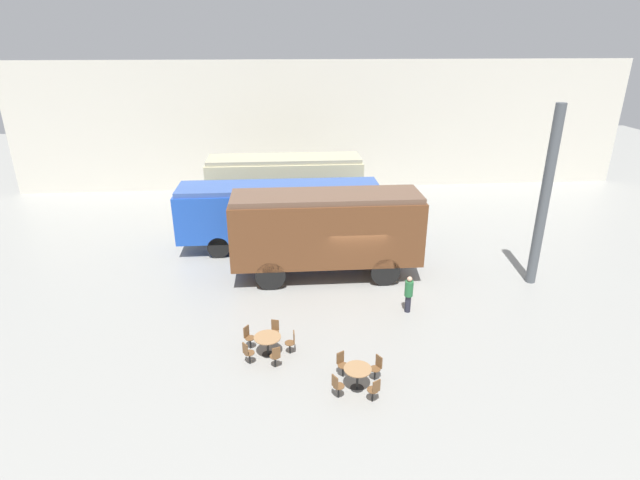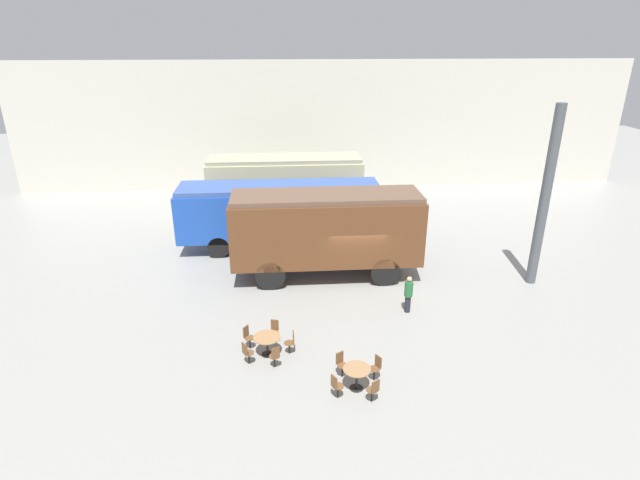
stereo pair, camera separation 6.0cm
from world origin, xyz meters
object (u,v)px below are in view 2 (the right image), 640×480
Objects in this scene: passenger_coach_vintage at (285,184)px; passenger_coach_wooden at (326,228)px; cafe_table_near at (357,373)px; cafe_chair_0 at (336,385)px; cafe_table_mid at (267,340)px; visitor_person at (408,293)px; streamlined_locomotive at (295,210)px.

passenger_coach_vintage is 1.06× the size of passenger_coach_wooden.
passenger_coach_vintage is 16.25m from cafe_table_near.
cafe_table_mid is at bearing 100.41° from cafe_chair_0.
cafe_table_mid is 1.09× the size of cafe_chair_0.
cafe_table_near is 5.39m from visitor_person.
passenger_coach_vintage is at bearing 97.19° from cafe_table_near.
passenger_coach_vintage is 16.61m from cafe_chair_0.
streamlined_locomotive is at bearing 63.17° from cafe_chair_0.
visitor_person is (4.79, -11.42, -1.44)m from passenger_coach_vintage.
cafe_chair_0 reaches higher than cafe_table_near.
visitor_person is at bearing 59.06° from cafe_table_near.
cafe_table_near is at bearing -120.94° from visitor_person.
streamlined_locomotive is at bearing 97.45° from cafe_table_near.
streamlined_locomotive is 13.09× the size of cafe_table_mid.
cafe_table_mid is (-1.32, -9.81, -1.43)m from streamlined_locomotive.
cafe_table_mid is 3.30m from cafe_chair_0.
visitor_person is at bearing -67.23° from passenger_coach_vintage.
passenger_coach_wooden is 8.81m from cafe_chair_0.
passenger_coach_vintage reaches higher than cafe_table_near.
passenger_coach_vintage reaches higher than visitor_person.
passenger_coach_wooden is at bearing 66.84° from cafe_table_mid.
streamlined_locomotive is at bearing 82.33° from cafe_table_mid.
cafe_chair_0 is (-0.44, -8.59, -1.91)m from passenger_coach_wooden.
passenger_coach_vintage is at bearing 86.52° from cafe_table_mid.
cafe_table_mid is 0.60× the size of visitor_person.
streamlined_locomotive is 12.42m from cafe_chair_0.
passenger_coach_vintage is 8.07m from passenger_coach_wooden.
passenger_coach_wooden is 4.92m from visitor_person.
cafe_chair_0 is at bearing -149.21° from cafe_table_near.
visitor_person is at bearing 24.38° from cafe_table_mid.
passenger_coach_vintage is 12.47m from visitor_person.
passenger_coach_vintage reaches higher than cafe_table_mid.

